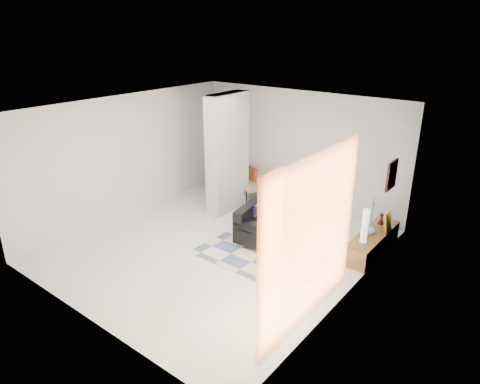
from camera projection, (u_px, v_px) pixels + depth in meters
The scene contains 17 objects.
floor at pixel (220, 246), 8.72m from camera, with size 6.00×6.00×0.00m, color white.
ceiling at pixel (217, 109), 7.70m from camera, with size 6.00×6.00×0.00m, color white.
wall_back at pixel (299, 149), 10.41m from camera, with size 6.00×6.00×0.00m, color silver.
wall_front at pixel (80, 239), 6.00m from camera, with size 6.00×6.00×0.00m, color silver.
wall_left at pixel (127, 156), 9.78m from camera, with size 6.00×6.00×0.00m, color silver.
wall_right at pixel (353, 219), 6.63m from camera, with size 6.00×6.00×0.00m, color silver.
partition_column at pixel (227, 153), 10.01m from camera, with size 0.35×1.20×2.80m, color #B5BBBD.
hallway_door at pixel (231, 150), 11.72m from camera, with size 0.85×0.06×2.04m, color white.
curtain at pixel (312, 242), 5.81m from camera, with size 2.55×2.55×0.00m, color #FF8B43.
wall_art at pixel (392, 175), 7.81m from camera, with size 0.04×0.45×0.55m, color #3A1A0F.
media_console at pixel (372, 242), 8.45m from camera, with size 0.45×1.76×0.80m.
loveseat at pixel (270, 220), 9.07m from camera, with size 1.32×1.89×0.76m.
daybed at pixel (244, 178), 11.31m from camera, with size 1.71×1.25×0.77m.
area_rug at pixel (261, 256), 8.35m from camera, with size 2.42×1.62×0.01m, color beige.
cylinder_lamp at pixel (365, 226), 7.93m from camera, with size 0.12×0.12×0.66m, color white.
bronze_figurine at pixel (381, 219), 8.73m from camera, with size 0.12×0.12×0.24m, color black, non-canonical shape.
vase at pixel (370, 229), 8.32m from camera, with size 0.19×0.19×0.20m, color silver.
Camera 1 is at (5.07, -5.83, 4.20)m, focal length 32.00 mm.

